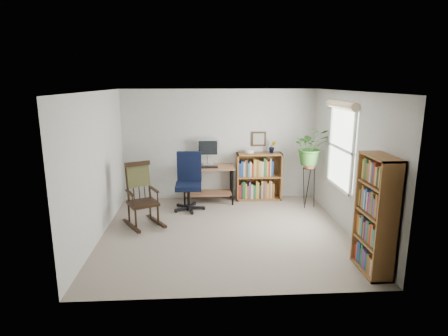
{
  "coord_description": "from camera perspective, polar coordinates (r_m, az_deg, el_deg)",
  "views": [
    {
      "loc": [
        -0.39,
        -6.06,
        2.55
      ],
      "look_at": [
        0.0,
        0.4,
        1.05
      ],
      "focal_mm": 30.0,
      "sensor_mm": 36.0,
      "label": 1
    }
  ],
  "objects": [
    {
      "name": "framed_picture",
      "position": [
        8.22,
        5.3,
        4.43
      ],
      "size": [
        0.32,
        0.04,
        0.32
      ],
      "primitive_type": null,
      "color": "black",
      "rests_on": "wall_back"
    },
    {
      "name": "potted_plant_small",
      "position": [
        8.17,
        7.36,
        2.66
      ],
      "size": [
        0.13,
        0.24,
        0.11
      ],
      "primitive_type": "imported",
      "color": "#2E6021",
      "rests_on": "low_bookshelf"
    },
    {
      "name": "rocking_chair",
      "position": [
        6.83,
        -12.32,
        -3.99
      ],
      "size": [
        0.99,
        1.17,
        1.17
      ],
      "primitive_type": null,
      "rotation": [
        0.0,
        0.0,
        0.46
      ],
      "color": "black",
      "rests_on": "floor"
    },
    {
      "name": "keyboard",
      "position": [
        7.84,
        -2.4,
        0.16
      ],
      "size": [
        0.4,
        0.15,
        0.02
      ],
      "primitive_type": "cube",
      "color": "black",
      "rests_on": "desk"
    },
    {
      "name": "wall_left",
      "position": [
        6.45,
        -18.75,
        0.24
      ],
      "size": [
        0.0,
        4.0,
        2.4
      ],
      "primitive_type": "cube",
      "color": "#B5B5B0",
      "rests_on": "ground"
    },
    {
      "name": "wall_right",
      "position": [
        6.69,
        18.47,
        0.72
      ],
      "size": [
        0.0,
        4.0,
        2.4
      ],
      "primitive_type": "cube",
      "color": "#B5B5B0",
      "rests_on": "ground"
    },
    {
      "name": "desk",
      "position": [
        8.06,
        -2.39,
        -2.48
      ],
      "size": [
        1.1,
        0.6,
        0.79
      ],
      "primitive_type": null,
      "color": "#8F5F3F",
      "rests_on": "floor"
    },
    {
      "name": "window",
      "position": [
        6.92,
        17.37,
        2.87
      ],
      "size": [
        0.12,
        1.2,
        1.5
      ],
      "primitive_type": null,
      "color": "white",
      "rests_on": "wall_right"
    },
    {
      "name": "ceiling",
      "position": [
        6.08,
        0.23,
        11.62
      ],
      "size": [
        4.2,
        4.0,
        0.0
      ],
      "primitive_type": "cube",
      "color": "silver",
      "rests_on": "ground"
    },
    {
      "name": "office_chair",
      "position": [
        7.53,
        -5.45,
        -2.1
      ],
      "size": [
        0.69,
        0.69,
        1.18
      ],
      "primitive_type": null,
      "rotation": [
        0.0,
        0.0,
        -0.07
      ],
      "color": "black",
      "rests_on": "floor"
    },
    {
      "name": "low_bookshelf",
      "position": [
        8.24,
        5.34,
        -1.29
      ],
      "size": [
        0.98,
        0.33,
        1.04
      ],
      "primitive_type": null,
      "color": "brown",
      "rests_on": "floor"
    },
    {
      "name": "tall_bookshelf",
      "position": [
        5.43,
        22.12,
        -6.66
      ],
      "size": [
        0.3,
        0.71,
        1.62
      ],
      "primitive_type": null,
      "color": "brown",
      "rests_on": "floor"
    },
    {
      "name": "wall_front",
      "position": [
        4.3,
        1.93,
        -5.28
      ],
      "size": [
        4.2,
        0.0,
        2.4
      ],
      "primitive_type": "cube",
      "color": "#B5B5B0",
      "rests_on": "ground"
    },
    {
      "name": "spider_plant",
      "position": [
        7.69,
        13.2,
        5.8
      ],
      "size": [
        1.69,
        1.88,
        1.46
      ],
      "primitive_type": "imported",
      "color": "#2E6021",
      "rests_on": "plant_stand"
    },
    {
      "name": "floor",
      "position": [
        6.59,
        0.21,
        -9.72
      ],
      "size": [
        4.2,
        4.0,
        0.0
      ],
      "primitive_type": "cube",
      "color": "gray",
      "rests_on": "ground"
    },
    {
      "name": "plant_stand",
      "position": [
        7.91,
        12.77,
        -2.44
      ],
      "size": [
        0.35,
        0.35,
        0.97
      ],
      "primitive_type": null,
      "rotation": [
        0.0,
        0.0,
        -0.44
      ],
      "color": "black",
      "rests_on": "floor"
    },
    {
      "name": "monitor",
      "position": [
        8.04,
        -2.46,
        2.43
      ],
      "size": [
        0.46,
        0.16,
        0.56
      ],
      "primitive_type": null,
      "color": "#B0B0B5",
      "rests_on": "desk"
    },
    {
      "name": "wall_back",
      "position": [
        8.19,
        -0.68,
        3.55
      ],
      "size": [
        4.2,
        0.0,
        2.4
      ],
      "primitive_type": "cube",
      "color": "#B5B5B0",
      "rests_on": "ground"
    }
  ]
}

